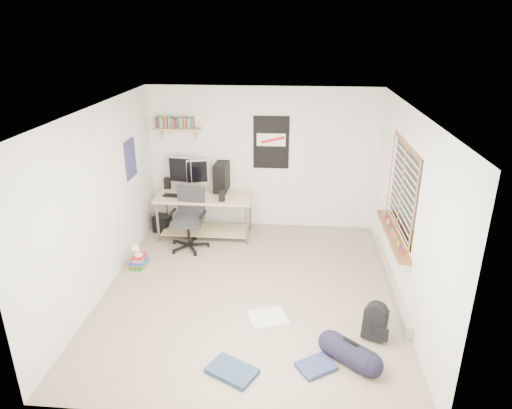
# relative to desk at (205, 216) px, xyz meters

# --- Properties ---
(floor) EXTENTS (4.00, 4.50, 0.01)m
(floor) POSITION_rel_desk_xyz_m (0.95, -1.69, -0.37)
(floor) COLOR gray
(floor) RESTS_ON ground
(ceiling) EXTENTS (4.00, 4.50, 0.01)m
(ceiling) POSITION_rel_desk_xyz_m (0.95, -1.69, 2.14)
(ceiling) COLOR white
(ceiling) RESTS_ON ground
(back_wall) EXTENTS (4.00, 0.01, 2.50)m
(back_wall) POSITION_rel_desk_xyz_m (0.95, 0.56, 0.89)
(back_wall) COLOR silver
(back_wall) RESTS_ON ground
(left_wall) EXTENTS (0.01, 4.50, 2.50)m
(left_wall) POSITION_rel_desk_xyz_m (-1.06, -1.69, 0.89)
(left_wall) COLOR silver
(left_wall) RESTS_ON ground
(right_wall) EXTENTS (0.01, 4.50, 2.50)m
(right_wall) POSITION_rel_desk_xyz_m (2.95, -1.69, 0.89)
(right_wall) COLOR silver
(right_wall) RESTS_ON ground
(desk) EXTENTS (1.68, 0.84, 0.74)m
(desk) POSITION_rel_desk_xyz_m (0.00, 0.00, 0.00)
(desk) COLOR #C2AF87
(desk) RESTS_ON floor
(monitor_left) EXTENTS (0.44, 0.17, 0.48)m
(monitor_left) POSITION_rel_desk_xyz_m (-0.47, 0.30, 0.62)
(monitor_left) COLOR #ABABB0
(monitor_left) RESTS_ON desk
(monitor_right) EXTENTS (0.40, 0.19, 0.43)m
(monitor_right) POSITION_rel_desk_xyz_m (-0.16, 0.30, 0.59)
(monitor_right) COLOR #A8A8AD
(monitor_right) RESTS_ON desk
(pc_tower) EXTENTS (0.24, 0.47, 0.48)m
(pc_tower) POSITION_rel_desk_xyz_m (0.26, 0.30, 0.62)
(pc_tower) COLOR black
(pc_tower) RESTS_ON desk
(keyboard) EXTENTS (0.42, 0.19, 0.02)m
(keyboard) POSITION_rel_desk_xyz_m (-0.48, -0.08, 0.39)
(keyboard) COLOR black
(keyboard) RESTS_ON desk
(speaker_left) EXTENTS (0.10, 0.10, 0.20)m
(speaker_left) POSITION_rel_desk_xyz_m (-0.71, 0.30, 0.48)
(speaker_left) COLOR black
(speaker_left) RESTS_ON desk
(speaker_right) EXTENTS (0.10, 0.10, 0.19)m
(speaker_right) POSITION_rel_desk_xyz_m (0.34, -0.22, 0.47)
(speaker_right) COLOR black
(speaker_right) RESTS_ON desk
(office_chair) EXTENTS (0.72, 0.72, 1.01)m
(office_chair) POSITION_rel_desk_xyz_m (-0.18, -0.51, 0.12)
(office_chair) COLOR #262628
(office_chair) RESTS_ON floor
(wall_shelf) EXTENTS (0.80, 0.22, 0.24)m
(wall_shelf) POSITION_rel_desk_xyz_m (-0.50, 0.45, 1.42)
(wall_shelf) COLOR tan
(wall_shelf) RESTS_ON back_wall
(poster_back_wall) EXTENTS (0.62, 0.03, 0.92)m
(poster_back_wall) POSITION_rel_desk_xyz_m (1.10, 0.54, 1.19)
(poster_back_wall) COLOR black
(poster_back_wall) RESTS_ON back_wall
(poster_left_wall) EXTENTS (0.02, 0.42, 0.60)m
(poster_left_wall) POSITION_rel_desk_xyz_m (-1.04, -0.49, 1.14)
(poster_left_wall) COLOR navy
(poster_left_wall) RESTS_ON left_wall
(window) EXTENTS (0.10, 1.50, 1.26)m
(window) POSITION_rel_desk_xyz_m (2.90, -1.39, 1.08)
(window) COLOR brown
(window) RESTS_ON right_wall
(baseboard_heater) EXTENTS (0.08, 2.50, 0.18)m
(baseboard_heater) POSITION_rel_desk_xyz_m (2.90, -1.39, -0.28)
(baseboard_heater) COLOR #B7B2A8
(baseboard_heater) RESTS_ON floor
(backpack) EXTENTS (0.33, 0.30, 0.36)m
(backpack) POSITION_rel_desk_xyz_m (2.50, -2.61, -0.16)
(backpack) COLOR black
(backpack) RESTS_ON floor
(duffel_bag) EXTENTS (0.38, 0.38, 0.53)m
(duffel_bag) POSITION_rel_desk_xyz_m (2.17, -3.07, -0.22)
(duffel_bag) COLOR black
(duffel_bag) RESTS_ON floor
(tshirt) EXTENTS (0.57, 0.53, 0.04)m
(tshirt) POSITION_rel_desk_xyz_m (1.23, -2.36, -0.34)
(tshirt) COLOR silver
(tshirt) RESTS_ON floor
(jeans_a) EXTENTS (0.60, 0.53, 0.06)m
(jeans_a) POSITION_rel_desk_xyz_m (0.91, -3.34, -0.33)
(jeans_a) COLOR navy
(jeans_a) RESTS_ON floor
(jeans_b) EXTENTS (0.48, 0.45, 0.05)m
(jeans_b) POSITION_rel_desk_xyz_m (1.80, -3.19, -0.34)
(jeans_b) COLOR navy
(jeans_b) RESTS_ON floor
(book_stack) EXTENTS (0.58, 0.52, 0.33)m
(book_stack) POSITION_rel_desk_xyz_m (-0.80, -1.22, -0.21)
(book_stack) COLOR brown
(book_stack) RESTS_ON floor
(desk_lamp) EXTENTS (0.17, 0.24, 0.21)m
(desk_lamp) POSITION_rel_desk_xyz_m (-0.78, -1.24, 0.02)
(desk_lamp) COLOR white
(desk_lamp) RESTS_ON book_stack
(subwoofer) EXTENTS (0.32, 0.32, 0.30)m
(subwoofer) POSITION_rel_desk_xyz_m (-0.80, 0.11, -0.22)
(subwoofer) COLOR black
(subwoofer) RESTS_ON floor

